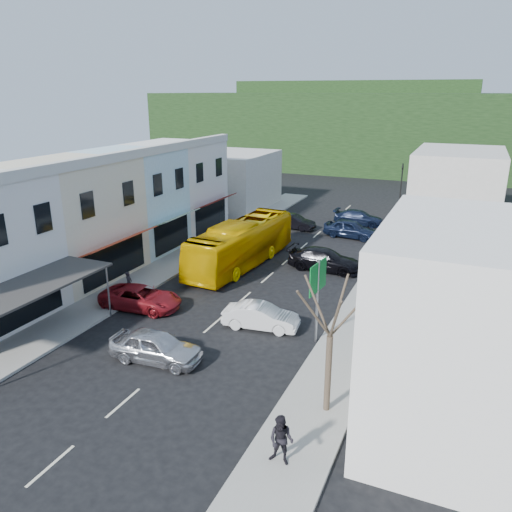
{
  "coord_description": "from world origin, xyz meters",
  "views": [
    {
      "loc": [
        12.17,
        -22.16,
        12.39
      ],
      "look_at": [
        0.0,
        6.0,
        2.2
      ],
      "focal_mm": 35.0,
      "sensor_mm": 36.0,
      "label": 1
    }
  ],
  "objects_px": {
    "pedestrian_left": "(129,281)",
    "direction_sign": "(317,302)",
    "pedestrian_right": "(281,442)",
    "car_red": "(141,297)",
    "car_silver": "(156,348)",
    "bus": "(242,245)",
    "street_tree": "(330,336)",
    "traffic_signal": "(401,191)",
    "car_white": "(261,316)"
  },
  "relations": [
    {
      "from": "bus",
      "to": "direction_sign",
      "type": "height_order",
      "value": "direction_sign"
    },
    {
      "from": "bus",
      "to": "pedestrian_left",
      "type": "xyz_separation_m",
      "value": [
        -4.0,
        -8.23,
        -0.55
      ]
    },
    {
      "from": "pedestrian_left",
      "to": "street_tree",
      "type": "relative_size",
      "value": 0.25
    },
    {
      "from": "car_silver",
      "to": "traffic_signal",
      "type": "distance_m",
      "value": 34.76
    },
    {
      "from": "bus",
      "to": "direction_sign",
      "type": "relative_size",
      "value": 2.59
    },
    {
      "from": "car_red",
      "to": "pedestrian_right",
      "type": "xyz_separation_m",
      "value": [
        12.34,
        -9.09,
        0.3
      ]
    },
    {
      "from": "car_white",
      "to": "pedestrian_right",
      "type": "height_order",
      "value": "pedestrian_right"
    },
    {
      "from": "direction_sign",
      "to": "car_silver",
      "type": "bearing_deg",
      "value": -136.29
    },
    {
      "from": "car_silver",
      "to": "pedestrian_right",
      "type": "bearing_deg",
      "value": -121.99
    },
    {
      "from": "pedestrian_left",
      "to": "pedestrian_right",
      "type": "bearing_deg",
      "value": -141.64
    },
    {
      "from": "street_tree",
      "to": "traffic_signal",
      "type": "xyz_separation_m",
      "value": [
        -2.16,
        34.78,
        -0.67
      ]
    },
    {
      "from": "car_silver",
      "to": "direction_sign",
      "type": "xyz_separation_m",
      "value": [
        6.46,
        4.94,
        1.54
      ]
    },
    {
      "from": "car_white",
      "to": "traffic_signal",
      "type": "distance_m",
      "value": 29.11
    },
    {
      "from": "pedestrian_right",
      "to": "street_tree",
      "type": "distance_m",
      "value": 4.39
    },
    {
      "from": "pedestrian_left",
      "to": "direction_sign",
      "type": "bearing_deg",
      "value": -110.47
    },
    {
      "from": "pedestrian_right",
      "to": "car_silver",
      "type": "bearing_deg",
      "value": 152.11
    },
    {
      "from": "car_silver",
      "to": "traffic_signal",
      "type": "relative_size",
      "value": 0.8
    },
    {
      "from": "car_white",
      "to": "car_silver",
      "type": "bearing_deg",
      "value": 141.13
    },
    {
      "from": "car_white",
      "to": "street_tree",
      "type": "distance_m",
      "value": 8.44
    },
    {
      "from": "car_white",
      "to": "car_red",
      "type": "distance_m",
      "value": 7.59
    },
    {
      "from": "car_red",
      "to": "pedestrian_left",
      "type": "bearing_deg",
      "value": 50.7
    },
    {
      "from": "car_red",
      "to": "car_silver",
      "type": "bearing_deg",
      "value": -142.4
    },
    {
      "from": "bus",
      "to": "car_white",
      "type": "distance_m",
      "value": 10.55
    },
    {
      "from": "pedestrian_left",
      "to": "pedestrian_right",
      "type": "distance_m",
      "value": 17.5
    },
    {
      "from": "car_red",
      "to": "pedestrian_left",
      "type": "distance_m",
      "value": 2.2
    },
    {
      "from": "pedestrian_right",
      "to": "direction_sign",
      "type": "bearing_deg",
      "value": 99.81
    },
    {
      "from": "car_white",
      "to": "street_tree",
      "type": "relative_size",
      "value": 0.64
    },
    {
      "from": "bus",
      "to": "pedestrian_left",
      "type": "relative_size",
      "value": 6.82
    },
    {
      "from": "pedestrian_right",
      "to": "traffic_signal",
      "type": "bearing_deg",
      "value": 92.58
    },
    {
      "from": "car_red",
      "to": "car_white",
      "type": "bearing_deg",
      "value": -91.15
    },
    {
      "from": "car_red",
      "to": "pedestrian_right",
      "type": "relative_size",
      "value": 2.71
    },
    {
      "from": "pedestrian_left",
      "to": "pedestrian_right",
      "type": "xyz_separation_m",
      "value": [
        14.13,
        -10.33,
        0.0
      ]
    },
    {
      "from": "pedestrian_right",
      "to": "street_tree",
      "type": "height_order",
      "value": "street_tree"
    },
    {
      "from": "pedestrian_left",
      "to": "traffic_signal",
      "type": "height_order",
      "value": "traffic_signal"
    },
    {
      "from": "bus",
      "to": "car_silver",
      "type": "height_order",
      "value": "bus"
    },
    {
      "from": "street_tree",
      "to": "traffic_signal",
      "type": "distance_m",
      "value": 34.85
    },
    {
      "from": "bus",
      "to": "car_red",
      "type": "distance_m",
      "value": 9.77
    },
    {
      "from": "pedestrian_right",
      "to": "street_tree",
      "type": "relative_size",
      "value": 0.25
    },
    {
      "from": "car_red",
      "to": "street_tree",
      "type": "bearing_deg",
      "value": -117.39
    },
    {
      "from": "car_red",
      "to": "bus",
      "type": "bearing_deg",
      "value": -17.59
    },
    {
      "from": "pedestrian_right",
      "to": "direction_sign",
      "type": "height_order",
      "value": "direction_sign"
    },
    {
      "from": "pedestrian_right",
      "to": "street_tree",
      "type": "bearing_deg",
      "value": 80.72
    },
    {
      "from": "pedestrian_right",
      "to": "traffic_signal",
      "type": "xyz_separation_m",
      "value": [
        -1.55,
        38.38,
        1.76
      ]
    },
    {
      "from": "bus",
      "to": "street_tree",
      "type": "height_order",
      "value": "street_tree"
    },
    {
      "from": "traffic_signal",
      "to": "pedestrian_left",
      "type": "bearing_deg",
      "value": 57.69
    },
    {
      "from": "bus",
      "to": "traffic_signal",
      "type": "relative_size",
      "value": 2.1
    },
    {
      "from": "pedestrian_left",
      "to": "street_tree",
      "type": "height_order",
      "value": "street_tree"
    },
    {
      "from": "car_red",
      "to": "direction_sign",
      "type": "height_order",
      "value": "direction_sign"
    },
    {
      "from": "pedestrian_left",
      "to": "direction_sign",
      "type": "height_order",
      "value": "direction_sign"
    },
    {
      "from": "pedestrian_right",
      "to": "car_red",
      "type": "bearing_deg",
      "value": 143.89
    }
  ]
}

